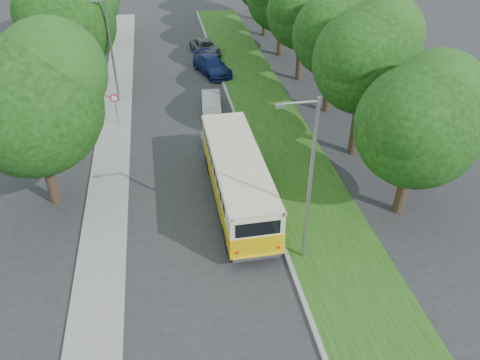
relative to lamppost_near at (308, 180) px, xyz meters
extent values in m
plane|color=#2D2D30|center=(-4.21, 2.50, -4.37)|extent=(120.00, 120.00, 0.00)
cube|color=gray|center=(-0.61, 7.50, -4.29)|extent=(0.20, 70.00, 0.15)
cube|color=#1A4C14|center=(1.74, 7.50, -4.30)|extent=(4.50, 70.00, 0.13)
cube|color=gray|center=(-9.01, 7.50, -4.31)|extent=(2.20, 70.00, 0.12)
cylinder|color=#332319|center=(5.95, 2.50, -2.70)|extent=(0.56, 0.56, 3.35)
sphere|color=black|center=(5.95, 2.50, 0.58)|extent=(5.85, 5.85, 5.85)
sphere|color=black|center=(6.97, 3.08, 1.75)|extent=(4.38, 4.38, 4.38)
sphere|color=black|center=(5.07, 1.77, 1.32)|extent=(4.09, 4.09, 4.09)
cylinder|color=#332319|center=(5.75, 8.50, -2.24)|extent=(0.56, 0.56, 4.26)
sphere|color=black|center=(5.75, 8.50, 1.54)|extent=(5.98, 5.98, 5.98)
sphere|color=black|center=(6.80, 9.10, 2.73)|extent=(4.49, 4.49, 4.49)
sphere|color=black|center=(4.86, 7.75, 2.29)|extent=(4.19, 4.19, 4.19)
cylinder|color=#332319|center=(6.08, 14.50, -2.39)|extent=(0.56, 0.56, 3.95)
sphere|color=black|center=(6.08, 14.50, 1.13)|extent=(5.61, 5.61, 5.61)
sphere|color=black|center=(7.06, 15.06, 2.25)|extent=(4.21, 4.21, 4.21)
sphere|color=black|center=(5.24, 13.80, 1.83)|extent=(3.92, 3.92, 3.92)
cylinder|color=#332319|center=(5.69, 20.50, -2.44)|extent=(0.56, 0.56, 3.86)
sphere|color=black|center=(5.69, 20.50, 1.05)|extent=(5.64, 5.64, 5.64)
sphere|color=black|center=(4.85, 19.80, 1.75)|extent=(3.95, 3.95, 3.95)
cylinder|color=#332319|center=(5.59, 26.50, -2.58)|extent=(0.56, 0.56, 3.58)
cylinder|color=#332319|center=(5.46, 32.50, -2.53)|extent=(0.56, 0.56, 3.68)
cylinder|color=#332319|center=(5.84, 38.50, -2.34)|extent=(0.56, 0.56, 4.05)
cylinder|color=#332319|center=(-11.71, 6.50, -2.53)|extent=(0.56, 0.56, 3.68)
sphere|color=black|center=(-11.71, 6.50, 1.18)|extent=(6.80, 6.80, 6.80)
sphere|color=black|center=(-10.52, 7.18, 2.54)|extent=(5.10, 5.10, 5.10)
cylinder|color=#332319|center=(-11.71, 20.50, -2.53)|extent=(0.56, 0.56, 3.68)
sphere|color=black|center=(-11.71, 20.50, 1.18)|extent=(6.80, 6.80, 6.80)
sphere|color=black|center=(-12.73, 19.65, 2.03)|extent=(4.76, 4.76, 4.76)
cylinder|color=#332319|center=(-11.71, 32.50, -2.53)|extent=(0.56, 0.56, 3.68)
cylinder|color=gray|center=(0.09, 0.00, -0.37)|extent=(0.16, 0.16, 8.00)
cylinder|color=gray|center=(-0.61, 0.00, 3.48)|extent=(1.40, 0.10, 0.10)
cube|color=gray|center=(-1.36, 0.00, 3.41)|extent=(0.35, 0.16, 0.14)
cylinder|color=gray|center=(-8.81, 18.50, -0.62)|extent=(0.16, 0.16, 7.50)
cylinder|color=gray|center=(-9.51, 18.50, 2.98)|extent=(1.40, 0.10, 0.10)
cube|color=gray|center=(-10.26, 18.50, 2.91)|extent=(0.35, 0.16, 0.14)
cylinder|color=gray|center=(-8.71, 14.50, -3.12)|extent=(0.06, 0.06, 2.50)
cone|color=red|center=(-8.71, 14.46, -2.22)|extent=(0.56, 0.02, 0.56)
cone|color=white|center=(-8.71, 14.44, -2.22)|extent=(0.40, 0.02, 0.40)
imported|color=silver|center=(-2.28, 9.78, -3.74)|extent=(2.64, 3.95, 1.25)
imported|color=silver|center=(-2.15, 15.89, -3.75)|extent=(1.64, 3.88, 1.25)
imported|color=navy|center=(-1.21, 23.05, -3.65)|extent=(3.38, 5.31, 1.43)
imported|color=#4E5155|center=(-1.21, 27.93, -3.74)|extent=(2.87, 4.83, 1.26)
camera|label=1|loc=(-5.46, -14.96, 10.78)|focal=35.00mm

